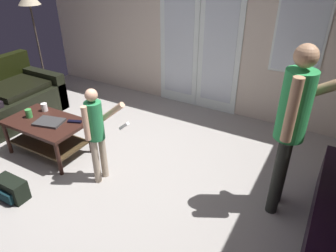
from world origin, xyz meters
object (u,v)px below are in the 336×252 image
object	(u,v)px
floor_lamp	(30,4)
laptop_closed	(49,122)
cup_by_laptop	(44,107)
person_child	(96,128)
backpack	(11,189)
coffee_table	(47,130)
cup_near_edge	(29,113)
dvd_remote_slim	(75,122)
person_adult	(294,120)

from	to	relation	value
floor_lamp	laptop_closed	world-z (taller)	floor_lamp
floor_lamp	cup_by_laptop	size ratio (longest dim) A/B	16.87
person_child	backpack	bearing A→B (deg)	-131.41
coffee_table	person_child	world-z (taller)	person_child
cup_near_edge	cup_by_laptop	distance (m)	0.22
laptop_closed	cup_near_edge	size ratio (longest dim) A/B	3.05
coffee_table	backpack	size ratio (longest dim) A/B	2.76
person_child	cup_near_edge	bearing A→B (deg)	177.10
cup_near_edge	dvd_remote_slim	size ratio (longest dim) A/B	0.64
cup_by_laptop	dvd_remote_slim	size ratio (longest dim) A/B	0.61
person_child	laptop_closed	world-z (taller)	person_child
coffee_table	cup_near_edge	xyz separation A→B (m)	(-0.24, -0.03, 0.18)
coffee_table	cup_near_edge	bearing A→B (deg)	-173.79
person_adult	backpack	size ratio (longest dim) A/B	4.75
person_child	floor_lamp	world-z (taller)	floor_lamp
floor_lamp	dvd_remote_slim	bearing A→B (deg)	-32.01
person_child	laptop_closed	distance (m)	0.86
floor_lamp	laptop_closed	distance (m)	2.42
person_adult	cup_near_edge	world-z (taller)	person_adult
cup_near_edge	cup_by_laptop	bearing A→B (deg)	82.52
dvd_remote_slim	person_child	bearing A→B (deg)	-43.41
laptop_closed	cup_by_laptop	size ratio (longest dim) A/B	3.18
cup_by_laptop	coffee_table	bearing A→B (deg)	-41.90
backpack	cup_by_laptop	distance (m)	1.19
backpack	cup_near_edge	distance (m)	1.03
coffee_table	floor_lamp	bearing A→B (deg)	139.43
person_adult	cup_by_laptop	distance (m)	3.02
laptop_closed	cup_by_laptop	world-z (taller)	cup_by_laptop
coffee_table	person_adult	size ratio (longest dim) A/B	0.58
coffee_table	person_adult	distance (m)	2.87
person_adult	floor_lamp	bearing A→B (deg)	168.12
coffee_table	person_child	xyz separation A→B (m)	(0.93, -0.09, 0.33)
person_child	cup_by_laptop	xyz separation A→B (m)	(-1.14, 0.28, -0.15)
backpack	person_adult	bearing A→B (deg)	27.07
cup_by_laptop	cup_near_edge	bearing A→B (deg)	-97.48
laptop_closed	person_child	bearing A→B (deg)	-19.83
person_child	dvd_remote_slim	bearing A→B (deg)	157.62
dvd_remote_slim	coffee_table	bearing A→B (deg)	-177.26
coffee_table	cup_by_laptop	xyz separation A→B (m)	(-0.21, 0.19, 0.18)
coffee_table	laptop_closed	distance (m)	0.17
cup_near_edge	dvd_remote_slim	distance (m)	0.62
dvd_remote_slim	floor_lamp	bearing A→B (deg)	126.96
person_child	backpack	size ratio (longest dim) A/B	3.16
floor_lamp	dvd_remote_slim	size ratio (longest dim) A/B	10.28
person_child	floor_lamp	distance (m)	3.04
person_adult	backpack	xyz separation A→B (m)	(-2.46, -1.26, -0.90)
person_child	floor_lamp	bearing A→B (deg)	150.04
coffee_table	floor_lamp	size ratio (longest dim) A/B	0.56
cup_near_edge	person_child	bearing A→B (deg)	-2.90
person_adult	cup_near_edge	xyz separation A→B (m)	(-3.00, -0.48, -0.49)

